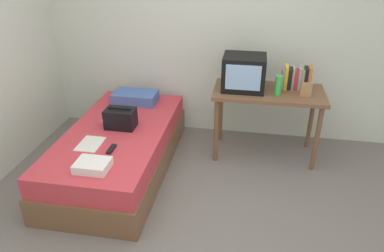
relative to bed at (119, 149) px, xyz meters
name	(u,v)px	position (x,y,z in m)	size (l,w,h in m)	color
ground_plane	(178,237)	(0.81, -0.89, -0.23)	(8.00, 8.00, 0.00)	slate
wall_back	(212,27)	(0.81, 1.11, 1.07)	(5.20, 0.10, 2.60)	silver
bed	(119,149)	(0.00, 0.00, 0.00)	(1.00, 2.00, 0.48)	brown
desk	(268,99)	(1.50, 0.58, 0.44)	(1.16, 0.60, 0.77)	brown
tv	(244,73)	(1.22, 0.58, 0.72)	(0.44, 0.39, 0.36)	black
water_bottle	(278,85)	(1.58, 0.47, 0.64)	(0.07, 0.07, 0.20)	green
book_row	(296,78)	(1.77, 0.69, 0.65)	(0.30, 0.16, 0.25)	gray
picture_frame	(306,90)	(1.86, 0.46, 0.62)	(0.11, 0.02, 0.15)	#9E754C
pillow	(135,97)	(-0.03, 0.69, 0.30)	(0.51, 0.31, 0.12)	#4766AD
handbag	(121,118)	(0.03, 0.05, 0.34)	(0.30, 0.20, 0.23)	black
magazine	(90,144)	(-0.14, -0.34, 0.25)	(0.21, 0.29, 0.01)	white
remote_dark	(111,149)	(0.09, -0.40, 0.25)	(0.04, 0.16, 0.02)	black
remote_silver	(106,119)	(-0.19, 0.17, 0.25)	(0.04, 0.14, 0.02)	#B7B7BC
folded_towel	(93,165)	(0.06, -0.72, 0.28)	(0.28, 0.22, 0.08)	white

